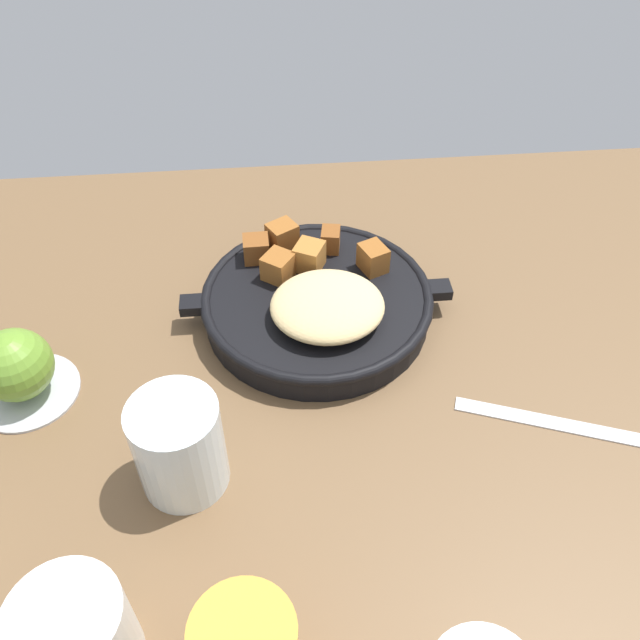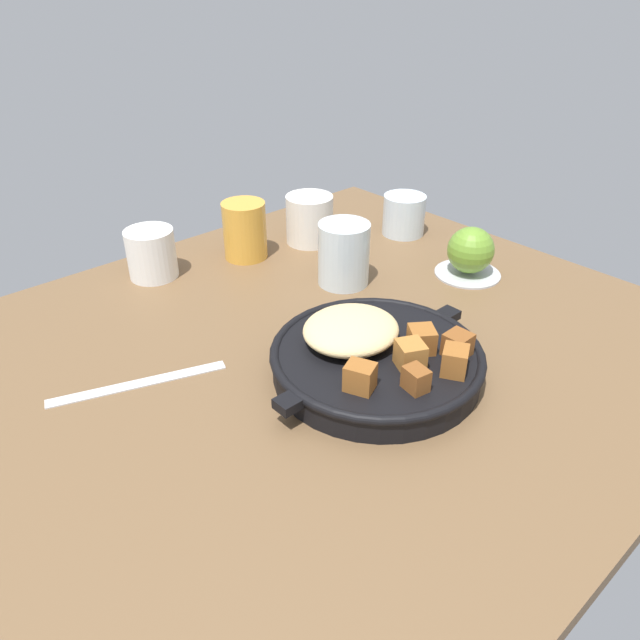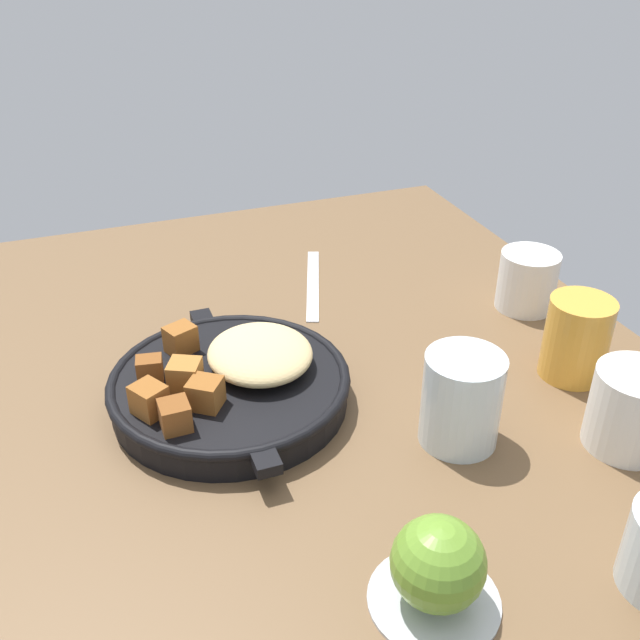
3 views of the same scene
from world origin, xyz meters
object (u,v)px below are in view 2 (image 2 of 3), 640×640
at_px(white_creamer_pitcher, 151,254).
at_px(butter_knife, 138,383).
at_px(ceramic_mug_white, 310,219).
at_px(water_glass_short, 404,215).
at_px(cast_iron_skillet, 375,356).
at_px(water_glass_tall, 344,254).
at_px(red_apple, 471,250).
at_px(juice_glass_amber, 245,230).

bearing_deg(white_creamer_pitcher, butter_knife, -122.71).
height_order(white_creamer_pitcher, ceramic_mug_white, ceramic_mug_white).
bearing_deg(water_glass_short, butter_knife, -171.13).
xyz_separation_m(cast_iron_skillet, butter_knife, (-0.22, 0.17, -0.02)).
xyz_separation_m(cast_iron_skillet, ceramic_mug_white, (0.20, 0.35, 0.02)).
bearing_deg(cast_iron_skillet, water_glass_tall, 55.07).
bearing_deg(butter_knife, water_glass_short, 28.87).
xyz_separation_m(water_glass_short, white_creamer_pitcher, (-0.42, 0.15, 0.00)).
height_order(red_apple, white_creamer_pitcher, red_apple).
relative_size(butter_knife, ceramic_mug_white, 2.48).
relative_size(juice_glass_amber, water_glass_tall, 0.98).
height_order(red_apple, water_glass_tall, water_glass_tall).
distance_m(butter_knife, water_glass_short, 0.58).
bearing_deg(water_glass_tall, white_creamer_pitcher, 133.68).
height_order(water_glass_short, white_creamer_pitcher, white_creamer_pitcher).
bearing_deg(ceramic_mug_white, water_glass_short, -29.94).
bearing_deg(juice_glass_amber, ceramic_mug_white, -11.97).
distance_m(cast_iron_skillet, water_glass_short, 0.44).
relative_size(red_apple, white_creamer_pitcher, 0.94).
bearing_deg(cast_iron_skillet, ceramic_mug_white, 59.97).
bearing_deg(ceramic_mug_white, water_glass_tall, -112.88).
relative_size(water_glass_short, white_creamer_pitcher, 0.98).
relative_size(cast_iron_skillet, water_glass_short, 3.97).
relative_size(red_apple, water_glass_tall, 0.75).
relative_size(juice_glass_amber, ceramic_mug_white, 1.13).
bearing_deg(white_creamer_pitcher, water_glass_short, -19.75).
bearing_deg(ceramic_mug_white, juice_glass_amber, 168.03).
bearing_deg(red_apple, water_glass_short, 74.82).
bearing_deg(cast_iron_skillet, butter_knife, 142.50).
relative_size(red_apple, butter_knife, 0.35).
xyz_separation_m(water_glass_short, juice_glass_amber, (-0.27, 0.11, 0.01)).
height_order(red_apple, juice_glass_amber, juice_glass_amber).
bearing_deg(butter_knife, cast_iron_skillet, -17.51).
relative_size(butter_knife, water_glass_tall, 2.15).
relative_size(white_creamer_pitcher, juice_glass_amber, 0.82).
height_order(cast_iron_skillet, water_glass_tall, water_glass_tall).
relative_size(cast_iron_skillet, red_apple, 4.12).
distance_m(water_glass_tall, ceramic_mug_white, 0.16).
relative_size(butter_knife, white_creamer_pitcher, 2.69).
bearing_deg(white_creamer_pitcher, water_glass_tall, -46.32).
relative_size(water_glass_short, water_glass_tall, 0.78).
relative_size(red_apple, ceramic_mug_white, 0.87).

